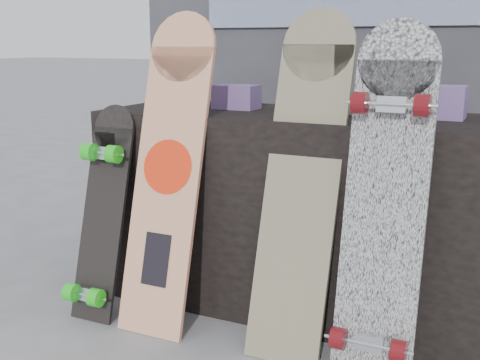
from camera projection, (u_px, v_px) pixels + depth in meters
The scene contains 10 objects.
ground at pixel (247, 354), 2.12m from camera, with size 60.00×60.00×0.00m, color slate.
vendor_table at pixel (298, 210), 2.47m from camera, with size 1.60×0.60×0.80m, color black.
booth at pixel (359, 37), 3.06m from camera, with size 2.40×0.22×2.20m.
merch_box_purple at pixel (237, 97), 2.53m from camera, with size 0.18×0.12×0.10m, color #503D7D.
merch_box_small at pixel (446, 102), 2.21m from camera, with size 0.14×0.14×0.12m, color #503D7D.
merch_box_flat at pixel (338, 105), 2.39m from camera, with size 0.22×0.10×0.06m, color #D1B78C.
longboard_geisha at pixel (169, 162), 2.28m from camera, with size 0.27×0.35×1.20m.
longboard_celtic at pixel (304, 171), 2.10m from camera, with size 0.27×0.39×1.20m.
longboard_cascadia at pixel (385, 197), 1.90m from camera, with size 0.26×0.30×1.15m.
skateboard_dark at pixel (101, 211), 2.37m from camera, with size 0.19×0.31×0.84m.
Camera 1 is at (0.81, -1.75, 1.08)m, focal length 45.00 mm.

